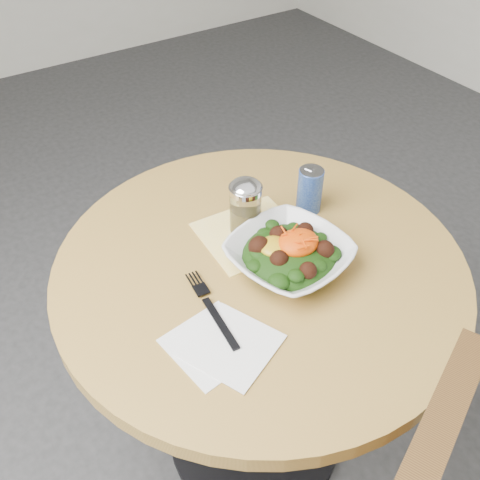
{
  "coord_description": "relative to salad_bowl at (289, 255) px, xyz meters",
  "views": [
    {
      "loc": [
        -0.5,
        -0.68,
        1.56
      ],
      "look_at": [
        -0.04,
        0.02,
        0.81
      ],
      "focal_mm": 40.0,
      "sensor_mm": 36.0,
      "label": 1
    }
  ],
  "objects": [
    {
      "name": "salad_bowl",
      "position": [
        0.0,
        0.0,
        0.0
      ],
      "size": [
        0.29,
        0.29,
        0.09
      ],
      "color": "silver",
      "rests_on": "table"
    },
    {
      "name": "beverage_can",
      "position": [
        0.16,
        0.13,
        0.02
      ],
      "size": [
        0.06,
        0.06,
        0.12
      ],
      "color": "navy",
      "rests_on": "table"
    },
    {
      "name": "fork",
      "position": [
        -0.2,
        -0.01,
        -0.03
      ],
      "size": [
        0.05,
        0.22,
        0.0
      ],
      "color": "black",
      "rests_on": "table"
    },
    {
      "name": "cloth_napkin",
      "position": [
        -0.01,
        0.13,
        -0.03
      ],
      "size": [
        0.23,
        0.21,
        0.0
      ],
      "primitive_type": "cube",
      "rotation": [
        0.0,
        0.0,
        -0.06
      ],
      "color": "yellow",
      "rests_on": "table"
    },
    {
      "name": "spice_shaker",
      "position": [
        -0.01,
        0.15,
        0.03
      ],
      "size": [
        0.08,
        0.08,
        0.14
      ],
      "color": "silver",
      "rests_on": "table"
    },
    {
      "name": "table",
      "position": [
        -0.04,
        0.05,
        -0.23
      ],
      "size": [
        0.9,
        0.9,
        0.75
      ],
      "color": "black",
      "rests_on": "ground"
    },
    {
      "name": "ground",
      "position": [
        -0.04,
        0.05,
        -0.78
      ],
      "size": [
        6.0,
        6.0,
        0.0
      ],
      "primitive_type": "plane",
      "color": "#2C2C2F",
      "rests_on": "ground"
    },
    {
      "name": "paper_napkins",
      "position": [
        -0.23,
        -0.1,
        -0.03
      ],
      "size": [
        0.21,
        0.21,
        0.0
      ],
      "color": "white",
      "rests_on": "table"
    }
  ]
}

